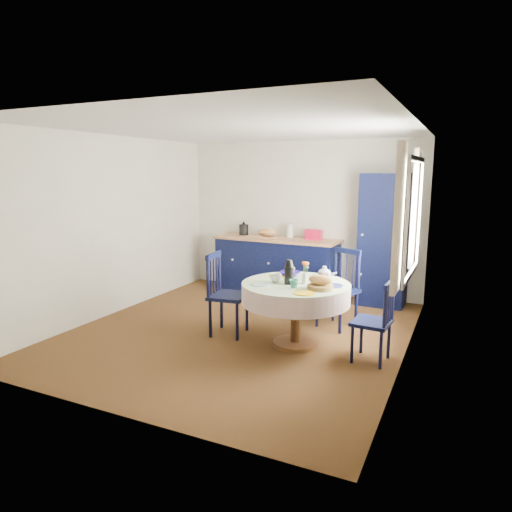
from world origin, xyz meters
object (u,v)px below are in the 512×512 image
(chair_far, at_px, (339,288))
(mug_c, at_px, (324,277))
(pantry_cabinet, at_px, (384,240))
(mug_d, at_px, (291,271))
(dining_table, at_px, (296,293))
(chair_left, at_px, (225,294))
(cobalt_bowl, at_px, (290,274))
(chair_right, at_px, (375,321))
(kitchen_counter, at_px, (276,265))
(mug_a, at_px, (276,278))
(mug_b, at_px, (294,284))

(chair_far, bearing_deg, mug_c, -70.42)
(pantry_cabinet, xyz_separation_m, mug_d, (-0.80, -1.78, -0.20))
(dining_table, xyz_separation_m, mug_d, (-0.21, 0.38, 0.17))
(chair_left, relative_size, cobalt_bowl, 4.22)
(cobalt_bowl, bearing_deg, chair_right, -18.47)
(mug_d, bearing_deg, cobalt_bowl, -75.47)
(kitchen_counter, relative_size, mug_d, 21.37)
(kitchen_counter, distance_m, chair_left, 2.12)
(kitchen_counter, relative_size, mug_a, 16.71)
(cobalt_bowl, bearing_deg, chair_far, 51.88)
(mug_d, bearing_deg, chair_far, 46.33)
(chair_left, relative_size, chair_right, 1.15)
(kitchen_counter, bearing_deg, chair_right, -44.80)
(chair_left, distance_m, chair_far, 1.49)
(dining_table, height_order, chair_right, dining_table)
(chair_far, bearing_deg, mug_b, -80.06)
(chair_left, height_order, mug_d, chair_left)
(kitchen_counter, bearing_deg, mug_c, -51.65)
(kitchen_counter, distance_m, pantry_cabinet, 1.79)
(chair_left, relative_size, mug_d, 10.34)
(chair_right, distance_m, mug_c, 0.81)
(chair_far, bearing_deg, mug_d, -112.27)
(mug_a, bearing_deg, chair_left, 175.17)
(mug_b, bearing_deg, kitchen_counter, 116.69)
(mug_b, distance_m, mug_c, 0.49)
(kitchen_counter, xyz_separation_m, chair_left, (0.19, -2.11, 0.04))
(kitchen_counter, height_order, chair_far, kitchen_counter)
(chair_right, distance_m, cobalt_bowl, 1.21)
(dining_table, distance_m, mug_c, 0.38)
(pantry_cabinet, bearing_deg, chair_right, -80.86)
(mug_d, height_order, cobalt_bowl, mug_d)
(pantry_cabinet, distance_m, chair_right, 2.32)
(dining_table, height_order, mug_a, dining_table)
(chair_right, height_order, mug_c, chair_right)
(chair_right, xyz_separation_m, cobalt_bowl, (-1.10, 0.37, 0.33))
(kitchen_counter, xyz_separation_m, mug_d, (0.92, -1.74, 0.32))
(chair_right, distance_m, mug_a, 1.20)
(chair_far, bearing_deg, mug_a, -96.97)
(kitchen_counter, relative_size, chair_left, 2.07)
(kitchen_counter, height_order, chair_right, kitchen_counter)
(kitchen_counter, relative_size, mug_b, 21.17)
(dining_table, bearing_deg, mug_c, 43.36)
(mug_b, bearing_deg, dining_table, 101.89)
(mug_d, bearing_deg, mug_a, -92.77)
(pantry_cabinet, height_order, chair_right, pantry_cabinet)
(chair_left, bearing_deg, cobalt_bowl, -76.89)
(pantry_cabinet, distance_m, chair_far, 1.40)
(cobalt_bowl, bearing_deg, kitchen_counter, 117.20)
(chair_left, distance_m, mug_c, 1.24)
(mug_c, bearing_deg, mug_a, -149.98)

